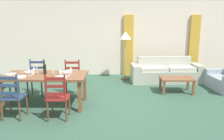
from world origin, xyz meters
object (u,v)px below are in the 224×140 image
at_px(wine_bottle, 45,69).
at_px(standing_lamp, 125,38).
at_px(wine_glass_near_left, 29,71).
at_px(couch, 165,73).
at_px(dining_chair_near_left, 12,96).
at_px(wine_glass_near_right, 69,71).
at_px(coffee_cup_primary, 60,72).
at_px(dining_chair_far_left, 37,78).
at_px(dining_table, 45,78).
at_px(coffee_cup_secondary, 32,73).
at_px(wine_glass_far_left, 34,68).
at_px(coffee_table, 177,80).
at_px(dining_chair_far_right, 72,78).
at_px(wine_glass_far_right, 71,69).
at_px(dining_chair_near_right, 58,97).

relative_size(wine_bottle, standing_lamp, 0.19).
distance_m(wine_glass_near_left, couch, 4.36).
distance_m(dining_chair_near_left, wine_glass_near_right, 1.24).
relative_size(wine_bottle, coffee_cup_primary, 3.51).
bearing_deg(wine_glass_near_right, dining_chair_far_left, 140.03).
relative_size(dining_chair_far_left, wine_glass_near_right, 5.96).
height_order(dining_table, coffee_cup_secondary, coffee_cup_secondary).
bearing_deg(dining_chair_far_left, wine_glass_far_left, -73.67).
relative_size(wine_glass_far_left, coffee_cup_secondary, 1.79).
bearing_deg(wine_bottle, coffee_table, 16.43).
distance_m(dining_chair_far_right, wine_glass_far_left, 1.03).
bearing_deg(coffee_cup_secondary, wine_glass_far_right, 9.82).
bearing_deg(couch, dining_chair_far_right, -151.37).
relative_size(dining_chair_near_left, coffee_cup_secondary, 10.67).
bearing_deg(standing_lamp, couch, -7.81).
relative_size(dining_chair_near_left, coffee_table, 1.07).
height_order(dining_chair_near_left, coffee_cup_primary, dining_chair_near_left).
height_order(wine_glass_far_left, coffee_cup_secondary, wine_glass_far_left).
xyz_separation_m(dining_table, dining_chair_far_right, (0.48, 0.71, -0.19)).
relative_size(wine_glass_near_left, wine_glass_near_right, 1.00).
height_order(wine_glass_near_left, wine_glass_far_right, same).
bearing_deg(wine_glass_near_left, dining_chair_near_right, -38.99).
bearing_deg(wine_glass_far_right, dining_table, -166.51).
height_order(dining_chair_far_right, wine_glass_far_left, dining_chair_far_right).
relative_size(dining_chair_far_left, coffee_table, 1.07).
bearing_deg(wine_glass_far_left, dining_chair_far_left, 106.33).
distance_m(dining_chair_near_right, wine_bottle, 1.02).
distance_m(dining_chair_far_left, wine_bottle, 0.93).
xyz_separation_m(dining_chair_far_right, wine_glass_far_right, (0.09, -0.58, 0.38)).
distance_m(dining_chair_far_left, standing_lamp, 3.10).
distance_m(dining_table, wine_glass_far_right, 0.62).
xyz_separation_m(dining_chair_near_right, wine_glass_far_left, (-0.77, 0.91, 0.38)).
bearing_deg(wine_glass_near_right, dining_chair_far_right, 96.58).
bearing_deg(coffee_cup_secondary, dining_chair_near_left, -101.83).
xyz_separation_m(wine_glass_far_right, coffee_cup_primary, (-0.23, -0.08, -0.07)).
relative_size(dining_chair_near_left, couch, 0.41).
xyz_separation_m(dining_chair_near_left, wine_glass_near_left, (0.13, 0.61, 0.38)).
height_order(dining_chair_near_left, dining_chair_near_right, same).
height_order(dining_table, couch, couch).
bearing_deg(dining_chair_near_left, dining_chair_far_left, 91.59).
relative_size(dining_table, standing_lamp, 1.16).
distance_m(wine_glass_near_left, coffee_cup_secondary, 0.13).
relative_size(dining_chair_near_left, wine_glass_far_right, 5.96).
xyz_separation_m(dining_chair_near_left, wine_glass_far_right, (1.01, 0.87, 0.38)).
bearing_deg(couch, dining_chair_far_left, -158.41).
bearing_deg(coffee_cup_secondary, dining_chair_far_right, 43.53).
bearing_deg(standing_lamp, wine_glass_far_right, -121.01).
xyz_separation_m(wine_glass_far_right, coffee_table, (2.76, 0.90, -0.51)).
bearing_deg(dining_chair_near_left, wine_glass_far_right, 40.83).
bearing_deg(dining_chair_far_right, couch, 28.63).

